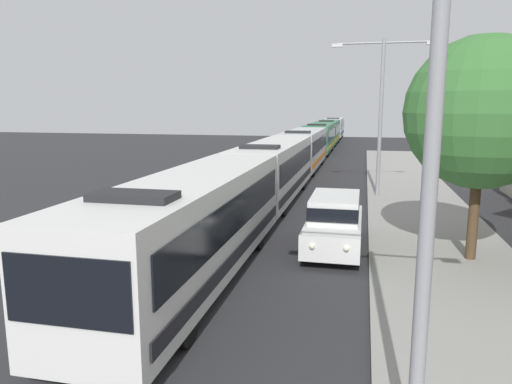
# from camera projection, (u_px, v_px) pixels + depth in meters

# --- Properties ---
(bus_lead) EXTENTS (2.58, 12.06, 3.21)m
(bus_lead) POSITION_uv_depth(u_px,v_px,m) (195.00, 223.00, 13.52)
(bus_lead) COLOR silver
(bus_lead) RESTS_ON ground_plane
(bus_second_in_line) EXTENTS (2.58, 12.20, 3.21)m
(bus_second_in_line) POSITION_uv_depth(u_px,v_px,m) (274.00, 168.00, 25.32)
(bus_second_in_line) COLOR silver
(bus_second_in_line) RESTS_ON ground_plane
(bus_middle) EXTENTS (2.58, 11.97, 3.21)m
(bus_middle) POSITION_uv_depth(u_px,v_px,m) (304.00, 148.00, 37.38)
(bus_middle) COLOR silver
(bus_middle) RESTS_ON ground_plane
(bus_fourth_in_line) EXTENTS (2.58, 11.13, 3.21)m
(bus_fourth_in_line) POSITION_uv_depth(u_px,v_px,m) (319.00, 137.00, 50.03)
(bus_fourth_in_line) COLOR #33724C
(bus_fourth_in_line) RESTS_ON ground_plane
(bus_rear) EXTENTS (2.58, 11.38, 3.21)m
(bus_rear) POSITION_uv_depth(u_px,v_px,m) (328.00, 131.00, 61.56)
(bus_rear) COLOR #33724C
(bus_rear) RESTS_ON ground_plane
(bus_tail_end) EXTENTS (2.58, 10.71, 3.21)m
(bus_tail_end) POSITION_uv_depth(u_px,v_px,m) (334.00, 127.00, 73.64)
(bus_tail_end) COLOR silver
(bus_tail_end) RESTS_ON ground_plane
(white_suv) EXTENTS (1.86, 5.07, 1.90)m
(white_suv) POSITION_uv_depth(u_px,v_px,m) (335.00, 220.00, 16.63)
(white_suv) COLOR white
(white_suv) RESTS_ON ground_plane
(streetlamp_near) EXTENTS (5.45, 0.28, 7.69)m
(streetlamp_near) POSITION_uv_depth(u_px,v_px,m) (434.00, 114.00, 5.64)
(streetlamp_near) COLOR gray
(streetlamp_near) RESTS_ON sidewalk
(streetlamp_mid) EXTENTS (5.30, 0.28, 8.22)m
(streetlamp_mid) POSITION_uv_depth(u_px,v_px,m) (381.00, 102.00, 25.11)
(streetlamp_mid) COLOR gray
(streetlamp_mid) RESTS_ON sidewalk
(roadside_tree) EXTENTS (4.65, 4.65, 6.93)m
(roadside_tree) POSITION_uv_depth(u_px,v_px,m) (482.00, 113.00, 14.44)
(roadside_tree) COLOR #4C3823
(roadside_tree) RESTS_ON sidewalk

